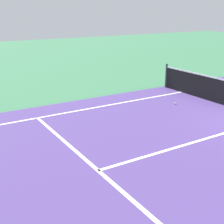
{
  "coord_description": "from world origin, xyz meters",
  "views": [
    {
      "loc": [
        5.43,
        -9.37,
        3.45
      ],
      "look_at": [
        -0.81,
        -5.54,
        1.0
      ],
      "focal_mm": 50.06,
      "sensor_mm": 36.0,
      "label": 1
    }
  ],
  "objects": [
    {
      "name": "line_sideline_left",
      "position": [
        -4.11,
        -5.95,
        0.0
      ],
      "size": [
        0.1,
        11.89,
        0.01
      ],
      "primitive_type": "cube",
      "color": "white",
      "rests_on": "ground_plane"
    },
    {
      "name": "line_service_near",
      "position": [
        0.0,
        -6.4,
        0.0
      ],
      "size": [
        8.22,
        0.1,
        0.01
      ],
      "primitive_type": "cube",
      "color": "white",
      "rests_on": "ground_plane"
    },
    {
      "name": "line_center_service",
      "position": [
        0.0,
        -3.2,
        0.0
      ],
      "size": [
        0.1,
        6.4,
        0.01
      ],
      "primitive_type": "cube",
      "color": "white",
      "rests_on": "ground_plane"
    },
    {
      "name": "tennis_ball_near_net",
      "position": [
        -2.89,
        -1.46,
        0.03
      ],
      "size": [
        0.07,
        0.07,
        0.07
      ],
      "primitive_type": "sphere",
      "color": "#CCE033",
      "rests_on": "ground_plane"
    }
  ]
}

